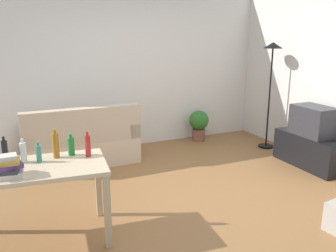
% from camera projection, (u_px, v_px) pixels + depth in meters
% --- Properties ---
extents(ground_plane, '(5.20, 4.40, 0.02)m').
position_uv_depth(ground_plane, '(177.00, 195.00, 4.38)').
color(ground_plane, olive).
extents(wall_rear, '(5.20, 0.10, 2.70)m').
position_uv_depth(wall_rear, '(122.00, 70.00, 5.97)').
color(wall_rear, silver).
rests_on(wall_rear, ground_plane).
extents(couch, '(1.69, 0.84, 0.92)m').
position_uv_depth(couch, '(81.00, 144.00, 5.35)').
color(couch, beige).
rests_on(couch, ground_plane).
extents(tv_stand, '(0.44, 1.10, 0.48)m').
position_uv_depth(tv_stand, '(310.00, 151.00, 5.26)').
color(tv_stand, black).
rests_on(tv_stand, ground_plane).
extents(tv, '(0.41, 0.60, 0.44)m').
position_uv_depth(tv, '(313.00, 121.00, 5.14)').
color(tv, '#2D2D33').
rests_on(tv, tv_stand).
extents(torchiere_lamp, '(0.32, 0.32, 1.81)m').
position_uv_depth(torchiere_lamp, '(272.00, 66.00, 5.84)').
color(torchiere_lamp, black).
rests_on(torchiere_lamp, ground_plane).
extents(desk, '(1.26, 0.81, 0.76)m').
position_uv_depth(desk, '(41.00, 177.00, 3.25)').
color(desk, '#C6B28E').
rests_on(desk, ground_plane).
extents(potted_plant, '(0.36, 0.36, 0.57)m').
position_uv_depth(potted_plant, '(199.00, 123.00, 6.50)').
color(potted_plant, brown).
rests_on(potted_plant, ground_plane).
extents(bottle_dark, '(0.05, 0.05, 0.26)m').
position_uv_depth(bottle_dark, '(5.00, 151.00, 3.27)').
color(bottle_dark, black).
rests_on(bottle_dark, desk).
extents(bottle_clear, '(0.06, 0.06, 0.23)m').
position_uv_depth(bottle_clear, '(23.00, 152.00, 3.30)').
color(bottle_clear, silver).
rests_on(bottle_clear, desk).
extents(bottle_tall, '(0.05, 0.05, 0.20)m').
position_uv_depth(bottle_tall, '(39.00, 154.00, 3.30)').
color(bottle_tall, teal).
rests_on(bottle_tall, desk).
extents(bottle_amber, '(0.06, 0.06, 0.29)m').
position_uv_depth(bottle_amber, '(56.00, 145.00, 3.41)').
color(bottle_amber, '#9E6019').
rests_on(bottle_amber, desk).
extents(bottle_green, '(0.07, 0.07, 0.22)m').
position_uv_depth(bottle_green, '(71.00, 146.00, 3.49)').
color(bottle_green, '#1E722D').
rests_on(bottle_green, desk).
extents(bottle_red, '(0.05, 0.05, 0.25)m').
position_uv_depth(bottle_red, '(88.00, 146.00, 3.45)').
color(bottle_red, '#AD2323').
rests_on(bottle_red, desk).
extents(book_stack, '(0.27, 0.22, 0.19)m').
position_uv_depth(book_stack, '(7.00, 167.00, 2.96)').
color(book_stack, beige).
rests_on(book_stack, desk).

